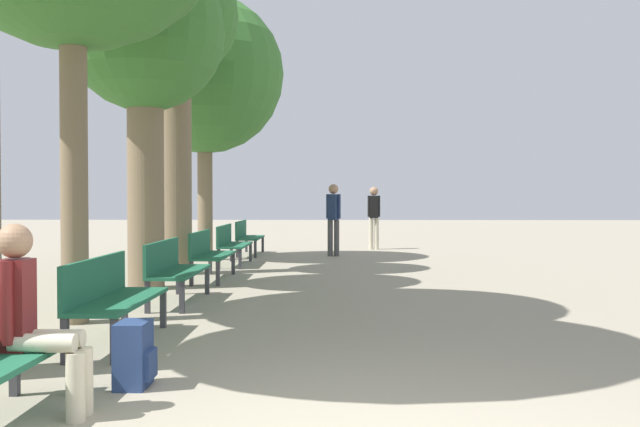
# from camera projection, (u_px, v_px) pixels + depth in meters

# --- Properties ---
(bench_row_1) EXTENTS (0.51, 1.79, 0.83)m
(bench_row_1) POSITION_uv_depth(u_px,v_px,m) (110.00, 294.00, 6.85)
(bench_row_1) COLOR #1E6042
(bench_row_1) RESTS_ON ground_plane
(bench_row_2) EXTENTS (0.51, 1.79, 0.83)m
(bench_row_2) POSITION_uv_depth(u_px,v_px,m) (173.00, 267.00, 9.49)
(bench_row_2) COLOR #1E6042
(bench_row_2) RESTS_ON ground_plane
(bench_row_3) EXTENTS (0.51, 1.79, 0.83)m
(bench_row_3) POSITION_uv_depth(u_px,v_px,m) (208.00, 251.00, 12.13)
(bench_row_3) COLOR #1E6042
(bench_row_3) RESTS_ON ground_plane
(bench_row_4) EXTENTS (0.51, 1.79, 0.83)m
(bench_row_4) POSITION_uv_depth(u_px,v_px,m) (231.00, 242.00, 14.78)
(bench_row_4) COLOR #1E6042
(bench_row_4) RESTS_ON ground_plane
(bench_row_5) EXTENTS (0.51, 1.79, 0.83)m
(bench_row_5) POSITION_uv_depth(u_px,v_px,m) (247.00, 235.00, 17.42)
(bench_row_5) COLOR #1E6042
(bench_row_5) RESTS_ON ground_plane
(tree_row_2) EXTENTS (2.46, 2.46, 5.19)m
(tree_row_2) POSITION_uv_depth(u_px,v_px,m) (145.00, 40.00, 10.90)
(tree_row_2) COLOR #7A664C
(tree_row_2) RESTS_ON ground_plane
(tree_row_3) EXTENTS (2.30, 2.30, 5.88)m
(tree_row_3) POSITION_uv_depth(u_px,v_px,m) (176.00, 29.00, 12.99)
(tree_row_3) COLOR #7A664C
(tree_row_3) RESTS_ON ground_plane
(tree_row_4) EXTENTS (3.53, 3.53, 5.92)m
(tree_row_4) POSITION_uv_depth(u_px,v_px,m) (205.00, 75.00, 15.88)
(tree_row_4) COLOR #7A664C
(tree_row_4) RESTS_ON ground_plane
(person_seated) EXTENTS (0.58, 0.33, 1.25)m
(person_seated) POSITION_uv_depth(u_px,v_px,m) (33.00, 315.00, 4.55)
(person_seated) COLOR beige
(person_seated) RESTS_ON ground_plane
(backpack) EXTENTS (0.26, 0.34, 0.49)m
(backpack) POSITION_uv_depth(u_px,v_px,m) (134.00, 355.00, 5.30)
(backpack) COLOR navy
(backpack) RESTS_ON ground_plane
(pedestrian_near) EXTENTS (0.34, 0.23, 1.69)m
(pedestrian_near) POSITION_uv_depth(u_px,v_px,m) (374.00, 214.00, 19.19)
(pedestrian_near) COLOR beige
(pedestrian_near) RESTS_ON ground_plane
(pedestrian_mid) EXTENTS (0.35, 0.29, 1.72)m
(pedestrian_mid) POSITION_uv_depth(u_px,v_px,m) (333.00, 215.00, 16.99)
(pedestrian_mid) COLOR #4C4C4C
(pedestrian_mid) RESTS_ON ground_plane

